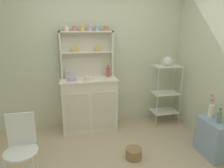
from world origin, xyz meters
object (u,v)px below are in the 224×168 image
(hutch_cabinet, at_px, (89,104))
(bowl_mixing_large, at_px, (72,79))
(side_shelf_blue, at_px, (213,138))
(floor_basket, at_px, (134,153))
(flower_vase, at_px, (211,109))
(hutch_shelf_unit, at_px, (87,51))
(jam_bottle, at_px, (108,72))
(utensil_jar, at_px, (67,75))
(oil_bottle, at_px, (219,117))
(wire_chair, at_px, (21,144))
(bakers_rack, at_px, (165,90))
(cup_cream_0, at_px, (67,28))
(porcelain_teapot, at_px, (167,61))

(hutch_cabinet, bearing_deg, bowl_mixing_large, -165.13)
(hutch_cabinet, relative_size, bowl_mixing_large, 6.66)
(side_shelf_blue, distance_m, floor_basket, 1.13)
(side_shelf_blue, bearing_deg, flower_vase, 90.20)
(hutch_shelf_unit, xyz_separation_m, jam_bottle, (0.35, -0.08, -0.36))
(floor_basket, distance_m, utensil_jar, 1.64)
(flower_vase, height_order, oil_bottle, flower_vase)
(hutch_cabinet, bearing_deg, side_shelf_blue, -36.24)
(hutch_shelf_unit, height_order, utensil_jar, hutch_shelf_unit)
(oil_bottle, bearing_deg, bowl_mixing_large, 148.56)
(hutch_shelf_unit, xyz_separation_m, wire_chair, (-0.88, -1.36, -0.84))
(flower_vase, relative_size, oil_bottle, 1.70)
(hutch_shelf_unit, xyz_separation_m, side_shelf_blue, (1.59, -1.33, -1.10))
(hutch_cabinet, xyz_separation_m, flower_vase, (1.59, -1.05, 0.17))
(side_shelf_blue, distance_m, oil_bottle, 0.35)
(bakers_rack, relative_size, utensil_jar, 4.56)
(cup_cream_0, xyz_separation_m, porcelain_teapot, (1.70, -0.17, -0.56))
(wire_chair, bearing_deg, bakers_rack, 4.55)
(jam_bottle, bearing_deg, oil_bottle, -46.31)
(bowl_mixing_large, bearing_deg, oil_bottle, -31.44)
(floor_basket, distance_m, bowl_mixing_large, 1.49)
(porcelain_teapot, bearing_deg, bowl_mixing_large, -179.20)
(side_shelf_blue, relative_size, jam_bottle, 2.58)
(bakers_rack, relative_size, bowl_mixing_large, 7.62)
(bakers_rack, xyz_separation_m, utensil_jar, (-1.75, 0.13, 0.33))
(wire_chair, bearing_deg, floor_basket, -14.40)
(cup_cream_0, relative_size, flower_vase, 0.24)
(utensil_jar, xyz_separation_m, flower_vase, (1.94, -1.13, -0.33))
(bowl_mixing_large, distance_m, flower_vase, 2.13)
(hutch_shelf_unit, xyz_separation_m, bakers_rack, (1.40, -0.21, -0.72))
(utensil_jar, bearing_deg, hutch_shelf_unit, 13.83)
(wire_chair, distance_m, flower_vase, 2.48)
(cup_cream_0, height_order, flower_vase, cup_cream_0)
(hutch_shelf_unit, height_order, cup_cream_0, cup_cream_0)
(bakers_rack, height_order, oil_bottle, bakers_rack)
(side_shelf_blue, relative_size, bowl_mixing_large, 3.67)
(hutch_shelf_unit, height_order, jam_bottle, hutch_shelf_unit)
(side_shelf_blue, xyz_separation_m, floor_basket, (-1.11, 0.16, -0.19))
(wire_chair, bearing_deg, utensil_jar, 45.23)
(floor_basket, xyz_separation_m, flower_vase, (1.10, -0.04, 0.57))
(bakers_rack, relative_size, cup_cream_0, 13.28)
(bakers_rack, distance_m, side_shelf_blue, 1.20)
(floor_basket, bearing_deg, cup_cream_0, 125.22)
(bakers_rack, bearing_deg, wire_chair, -153.31)
(utensil_jar, bearing_deg, bakers_rack, -4.17)
(jam_bottle, distance_m, flower_vase, 1.72)
(bakers_rack, bearing_deg, flower_vase, -78.77)
(cup_cream_0, xyz_separation_m, utensil_jar, (-0.04, -0.04, -0.76))
(side_shelf_blue, height_order, cup_cream_0, cup_cream_0)
(bakers_rack, relative_size, wire_chair, 1.28)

